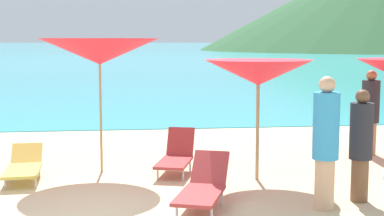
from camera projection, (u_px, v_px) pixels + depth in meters
The scene contains 10 objects.
ground_plane at pixel (111, 122), 17.55m from camera, with size 50.00×100.00×0.30m, color beige.
ocean_water at pixel (122, 46), 231.81m from camera, with size 650.00×440.00×0.02m, color #38B7CC.
umbrella_3 at pixel (100, 52), 10.02m from camera, with size 2.13×2.13×2.40m.
umbrella_4 at pixel (258, 73), 9.51m from camera, with size 1.93×1.93×2.05m.
lounge_chair_0 at pixel (203, 186), 8.02m from camera, with size 1.02×1.61×0.70m.
lounge_chair_2 at pixel (176, 156), 10.16m from camera, with size 0.86×1.39×0.75m.
lounge_chair_4 at pixel (24, 166), 9.62m from camera, with size 0.61×1.43×0.53m.
beachgoer_0 at pixel (370, 111), 11.73m from camera, with size 0.37×0.37×1.76m.
beachgoer_1 at pixel (361, 143), 8.31m from camera, with size 0.34×0.34×1.66m.
beachgoer_3 at pixel (326, 140), 7.91m from camera, with size 0.37×0.37×1.88m.
Camera 1 is at (0.42, -7.55, 2.38)m, focal length 53.14 mm.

